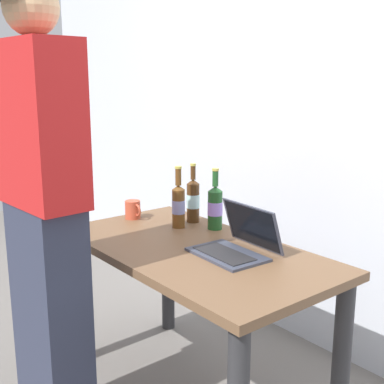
{
  "coord_description": "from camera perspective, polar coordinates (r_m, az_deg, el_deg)",
  "views": [
    {
      "loc": [
        1.66,
        -1.34,
        1.46
      ],
      "look_at": [
        -0.01,
        0.0,
        0.98
      ],
      "focal_mm": 46.99,
      "sensor_mm": 36.0,
      "label": 1
    }
  ],
  "objects": [
    {
      "name": "desk",
      "position": [
        2.3,
        0.14,
        -9.37
      ],
      "size": [
        1.32,
        0.7,
        0.73
      ],
      "color": "brown",
      "rests_on": "ground"
    },
    {
      "name": "laptop",
      "position": [
        2.16,
        5.11,
        -5.77
      ],
      "size": [
        0.34,
        0.3,
        0.21
      ],
      "color": "#383D4C",
      "rests_on": "desk"
    },
    {
      "name": "beer_bottle_brown",
      "position": [
        2.51,
        -1.55,
        -1.4
      ],
      "size": [
        0.07,
        0.07,
        0.31
      ],
      "color": "brown",
      "rests_on": "desk"
    },
    {
      "name": "beer_bottle_dark",
      "position": [
        2.61,
        0.12,
        -0.86
      ],
      "size": [
        0.07,
        0.07,
        0.31
      ],
      "color": "#472B14",
      "rests_on": "desk"
    },
    {
      "name": "beer_bottle_green",
      "position": [
        2.49,
        2.64,
        -1.63
      ],
      "size": [
        0.07,
        0.07,
        0.31
      ],
      "color": "#1E5123",
      "rests_on": "desk"
    },
    {
      "name": "person_figure",
      "position": [
        2.01,
        -16.35,
        -2.65
      ],
      "size": [
        0.41,
        0.29,
        1.84
      ],
      "color": "#2D3347",
      "rests_on": "ground"
    },
    {
      "name": "coffee_mug",
      "position": [
        2.71,
        -6.71,
        -2.0
      ],
      "size": [
        0.12,
        0.08,
        0.1
      ],
      "color": "#BF4C33",
      "rests_on": "desk"
    },
    {
      "name": "back_wall",
      "position": [
        2.76,
        14.48,
        8.91
      ],
      "size": [
        6.0,
        0.1,
        2.6
      ],
      "primitive_type": "cube",
      "color": "silver",
      "rests_on": "ground"
    }
  ]
}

